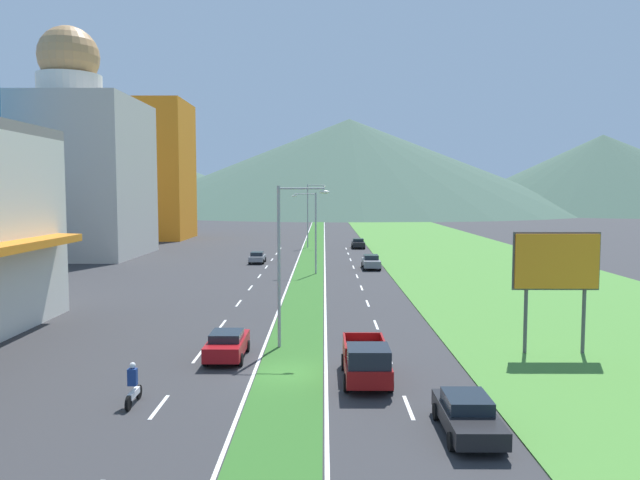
# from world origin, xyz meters

# --- Properties ---
(ground_plane) EXTENTS (600.00, 600.00, 0.00)m
(ground_plane) POSITION_xyz_m (0.00, 0.00, 0.00)
(ground_plane) COLOR #2D2D30
(grass_median) EXTENTS (3.20, 240.00, 0.06)m
(grass_median) POSITION_xyz_m (0.00, 60.00, 0.03)
(grass_median) COLOR #2D6023
(grass_median) RESTS_ON ground_plane
(grass_verge_right) EXTENTS (24.00, 240.00, 0.06)m
(grass_verge_right) POSITION_xyz_m (20.60, 60.00, 0.03)
(grass_verge_right) COLOR #477F33
(grass_verge_right) RESTS_ON ground_plane
(lane_dash_left_2) EXTENTS (0.16, 2.80, 0.01)m
(lane_dash_left_2) POSITION_xyz_m (-5.10, -4.55, 0.01)
(lane_dash_left_2) COLOR silver
(lane_dash_left_2) RESTS_ON ground_plane
(lane_dash_left_3) EXTENTS (0.16, 2.80, 0.01)m
(lane_dash_left_3) POSITION_xyz_m (-5.10, 3.18, 0.01)
(lane_dash_left_3) COLOR silver
(lane_dash_left_3) RESTS_ON ground_plane
(lane_dash_left_4) EXTENTS (0.16, 2.80, 0.01)m
(lane_dash_left_4) POSITION_xyz_m (-5.10, 10.91, 0.01)
(lane_dash_left_4) COLOR silver
(lane_dash_left_4) RESTS_ON ground_plane
(lane_dash_left_5) EXTENTS (0.16, 2.80, 0.01)m
(lane_dash_left_5) POSITION_xyz_m (-5.10, 18.64, 0.01)
(lane_dash_left_5) COLOR silver
(lane_dash_left_5) RESTS_ON ground_plane
(lane_dash_left_6) EXTENTS (0.16, 2.80, 0.01)m
(lane_dash_left_6) POSITION_xyz_m (-5.10, 26.36, 0.01)
(lane_dash_left_6) COLOR silver
(lane_dash_left_6) RESTS_ON ground_plane
(lane_dash_left_7) EXTENTS (0.16, 2.80, 0.01)m
(lane_dash_left_7) POSITION_xyz_m (-5.10, 34.09, 0.01)
(lane_dash_left_7) COLOR silver
(lane_dash_left_7) RESTS_ON ground_plane
(lane_dash_left_8) EXTENTS (0.16, 2.80, 0.01)m
(lane_dash_left_8) POSITION_xyz_m (-5.10, 41.82, 0.01)
(lane_dash_left_8) COLOR silver
(lane_dash_left_8) RESTS_ON ground_plane
(lane_dash_left_9) EXTENTS (0.16, 2.80, 0.01)m
(lane_dash_left_9) POSITION_xyz_m (-5.10, 49.55, 0.01)
(lane_dash_left_9) COLOR silver
(lane_dash_left_9) RESTS_ON ground_plane
(lane_dash_left_10) EXTENTS (0.16, 2.80, 0.01)m
(lane_dash_left_10) POSITION_xyz_m (-5.10, 57.27, 0.01)
(lane_dash_left_10) COLOR silver
(lane_dash_left_10) RESTS_ON ground_plane
(lane_dash_left_11) EXTENTS (0.16, 2.80, 0.01)m
(lane_dash_left_11) POSITION_xyz_m (-5.10, 65.00, 0.01)
(lane_dash_left_11) COLOR silver
(lane_dash_left_11) RESTS_ON ground_plane
(lane_dash_right_2) EXTENTS (0.16, 2.80, 0.01)m
(lane_dash_right_2) POSITION_xyz_m (5.10, -4.55, 0.01)
(lane_dash_right_2) COLOR silver
(lane_dash_right_2) RESTS_ON ground_plane
(lane_dash_right_3) EXTENTS (0.16, 2.80, 0.01)m
(lane_dash_right_3) POSITION_xyz_m (5.10, 3.18, 0.01)
(lane_dash_right_3) COLOR silver
(lane_dash_right_3) RESTS_ON ground_plane
(lane_dash_right_4) EXTENTS (0.16, 2.80, 0.01)m
(lane_dash_right_4) POSITION_xyz_m (5.10, 10.91, 0.01)
(lane_dash_right_4) COLOR silver
(lane_dash_right_4) RESTS_ON ground_plane
(lane_dash_right_5) EXTENTS (0.16, 2.80, 0.01)m
(lane_dash_right_5) POSITION_xyz_m (5.10, 18.64, 0.01)
(lane_dash_right_5) COLOR silver
(lane_dash_right_5) RESTS_ON ground_plane
(lane_dash_right_6) EXTENTS (0.16, 2.80, 0.01)m
(lane_dash_right_6) POSITION_xyz_m (5.10, 26.36, 0.01)
(lane_dash_right_6) COLOR silver
(lane_dash_right_6) RESTS_ON ground_plane
(lane_dash_right_7) EXTENTS (0.16, 2.80, 0.01)m
(lane_dash_right_7) POSITION_xyz_m (5.10, 34.09, 0.01)
(lane_dash_right_7) COLOR silver
(lane_dash_right_7) RESTS_ON ground_plane
(lane_dash_right_8) EXTENTS (0.16, 2.80, 0.01)m
(lane_dash_right_8) POSITION_xyz_m (5.10, 41.82, 0.01)
(lane_dash_right_8) COLOR silver
(lane_dash_right_8) RESTS_ON ground_plane
(lane_dash_right_9) EXTENTS (0.16, 2.80, 0.01)m
(lane_dash_right_9) POSITION_xyz_m (5.10, 49.55, 0.01)
(lane_dash_right_9) COLOR silver
(lane_dash_right_9) RESTS_ON ground_plane
(lane_dash_right_10) EXTENTS (0.16, 2.80, 0.01)m
(lane_dash_right_10) POSITION_xyz_m (5.10, 57.27, 0.01)
(lane_dash_right_10) COLOR silver
(lane_dash_right_10) RESTS_ON ground_plane
(lane_dash_right_11) EXTENTS (0.16, 2.80, 0.01)m
(lane_dash_right_11) POSITION_xyz_m (5.10, 65.00, 0.01)
(lane_dash_right_11) COLOR silver
(lane_dash_right_11) RESTS_ON ground_plane
(edge_line_median_left) EXTENTS (0.16, 240.00, 0.01)m
(edge_line_median_left) POSITION_xyz_m (-1.75, 60.00, 0.01)
(edge_line_median_left) COLOR silver
(edge_line_median_left) RESTS_ON ground_plane
(edge_line_median_right) EXTENTS (0.16, 240.00, 0.01)m
(edge_line_median_right) POSITION_xyz_m (1.75, 60.00, 0.01)
(edge_line_median_right) COLOR silver
(edge_line_median_right) RESTS_ON ground_plane
(domed_building) EXTENTS (18.10, 18.10, 30.82)m
(domed_building) POSITION_xyz_m (-32.54, 53.89, 12.04)
(domed_building) COLOR #B7B2A8
(domed_building) RESTS_ON ground_plane
(midrise_colored) EXTENTS (14.67, 14.67, 25.44)m
(midrise_colored) POSITION_xyz_m (-31.07, 85.15, 12.72)
(midrise_colored) COLOR orange
(midrise_colored) RESTS_ON ground_plane
(hill_far_left) EXTENTS (146.77, 146.77, 27.86)m
(hill_far_left) POSITION_xyz_m (-84.05, 253.77, 13.93)
(hill_far_left) COLOR #3D5647
(hill_far_left) RESTS_ON ground_plane
(hill_far_center) EXTENTS (208.00, 208.00, 41.69)m
(hill_far_center) POSITION_xyz_m (13.15, 249.16, 20.85)
(hill_far_center) COLOR #3D5647
(hill_far_center) RESTS_ON ground_plane
(hill_far_right) EXTENTS (143.32, 143.32, 33.66)m
(hill_far_right) POSITION_xyz_m (123.24, 238.79, 16.83)
(hill_far_right) COLOR #3D5647
(hill_far_right) RESTS_ON ground_plane
(street_lamp_near) EXTENTS (2.92, 0.41, 9.12)m
(street_lamp_near) POSITION_xyz_m (-0.55, 4.92, 5.25)
(street_lamp_near) COLOR #99999E
(street_lamp_near) RESTS_ON ground_plane
(street_lamp_mid) EXTENTS (2.67, 0.29, 8.71)m
(street_lamp_mid) POSITION_xyz_m (0.48, 35.65, 5.02)
(street_lamp_mid) COLOR #99999E
(street_lamp_mid) RESTS_ON ground_plane
(street_lamp_far) EXTENTS (2.96, 0.38, 9.96)m
(street_lamp_far) POSITION_xyz_m (-0.61, 66.37, 5.69)
(street_lamp_far) COLOR #99999E
(street_lamp_far) RESTS_ON ground_plane
(billboard_roadside) EXTENTS (4.68, 0.28, 6.65)m
(billboard_roadside) POSITION_xyz_m (14.12, 3.68, 4.81)
(billboard_roadside) COLOR #4C4C51
(billboard_roadside) RESTS_ON ground_plane
(car_0) EXTENTS (2.04, 4.02, 1.50)m
(car_0) POSITION_xyz_m (6.99, 65.64, 0.77)
(car_0) COLOR black
(car_0) RESTS_ON ground_plane
(car_1) EXTENTS (1.88, 4.05, 1.40)m
(car_1) POSITION_xyz_m (-6.59, 45.81, 0.72)
(car_1) COLOR slate
(car_1) RESTS_ON ground_plane
(car_2) EXTENTS (2.00, 4.42, 1.48)m
(car_2) POSITION_xyz_m (-3.46, 2.69, 0.77)
(car_2) COLOR maroon
(car_2) RESTS_ON ground_plane
(car_3) EXTENTS (1.97, 4.56, 1.39)m
(car_3) POSITION_xyz_m (6.86, -7.23, 0.72)
(car_3) COLOR black
(car_3) RESTS_ON ground_plane
(car_4) EXTENTS (2.02, 4.65, 1.59)m
(car_4) POSITION_xyz_m (7.04, 40.28, 0.81)
(car_4) COLOR slate
(car_4) RESTS_ON ground_plane
(pickup_truck_0) EXTENTS (2.18, 5.40, 2.00)m
(pickup_truck_0) POSITION_xyz_m (3.60, -1.29, 0.98)
(pickup_truck_0) COLOR maroon
(pickup_truck_0) RESTS_ON ground_plane
(motorcycle_rider) EXTENTS (0.36, 2.00, 1.80)m
(motorcycle_rider) POSITION_xyz_m (-6.22, -4.31, 0.75)
(motorcycle_rider) COLOR black
(motorcycle_rider) RESTS_ON ground_plane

